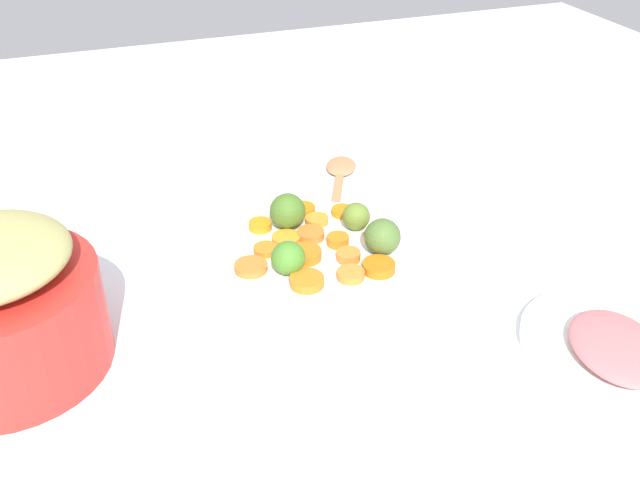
{
  "coord_description": "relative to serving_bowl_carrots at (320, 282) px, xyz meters",
  "views": [
    {
      "loc": [
        0.23,
        0.63,
        0.56
      ],
      "look_at": [
        -0.0,
        -0.03,
        0.13
      ],
      "focal_mm": 40.48,
      "sensor_mm": 36.0,
      "label": 1
    }
  ],
  "objects": [
    {
      "name": "carrot_slice_10",
      "position": [
        -0.0,
        -0.02,
        0.05
      ],
      "size": [
        0.05,
        0.05,
        0.01
      ],
      "primitive_type": "cylinder",
      "rotation": [
        0.0,
        0.0,
        4.02
      ],
      "color": "orange",
      "rests_on": "serving_bowl_carrots"
    },
    {
      "name": "ham_slice_main",
      "position": [
        -0.28,
        0.19,
        -0.03
      ],
      "size": [
        0.14,
        0.16,
        0.02
      ],
      "primitive_type": "ellipsoid",
      "rotation": [
        0.0,
        0.0,
        1.27
      ],
      "color": "#C96E70",
      "rests_on": "ham_plate"
    },
    {
      "name": "brussels_sprout_2",
      "position": [
        -0.06,
        0.03,
        0.07
      ],
      "size": [
        0.04,
        0.04,
        0.04
      ],
      "primitive_type": "sphere",
      "color": "#4E6F30",
      "rests_on": "serving_bowl_carrots"
    },
    {
      "name": "carrot_slice_9",
      "position": [
        0.03,
        -0.02,
        0.05
      ],
      "size": [
        0.04,
        0.04,
        0.01
      ],
      "primitive_type": "cylinder",
      "rotation": [
        0.0,
        0.0,
        2.99
      ],
      "color": "orange",
      "rests_on": "serving_bowl_carrots"
    },
    {
      "name": "metal_pot",
      "position": [
        0.35,
        -0.03,
        0.01
      ],
      "size": [
        0.22,
        0.22,
        0.12
      ],
      "primitive_type": "cylinder",
      "color": "red",
      "rests_on": "tabletop"
    },
    {
      "name": "carrot_slice_6",
      "position": [
        -0.02,
        0.03,
        0.05
      ],
      "size": [
        0.03,
        0.03,
        0.01
      ],
      "primitive_type": "cylinder",
      "rotation": [
        0.0,
        0.0,
        1.6
      ],
      "color": "orange",
      "rests_on": "serving_bowl_carrots"
    },
    {
      "name": "brussels_sprout_1",
      "position": [
        0.02,
        -0.06,
        0.07
      ],
      "size": [
        0.04,
        0.04,
        0.04
      ],
      "primitive_type": "sphere",
      "color": "#456F25",
      "rests_on": "serving_bowl_carrots"
    },
    {
      "name": "carrot_slice_1",
      "position": [
        -0.04,
        0.07,
        0.05
      ],
      "size": [
        0.05,
        0.05,
        0.01
      ],
      "primitive_type": "cylinder",
      "rotation": [
        0.0,
        0.0,
        5.79
      ],
      "color": "orange",
      "rests_on": "serving_bowl_carrots"
    },
    {
      "name": "carrot_slice_14",
      "position": [
        0.09,
        0.02,
        0.05
      ],
      "size": [
        0.05,
        0.05,
        0.01
      ],
      "primitive_type": "cylinder",
      "rotation": [
        0.0,
        0.0,
        3.94
      ],
      "color": "orange",
      "rests_on": "serving_bowl_carrots"
    },
    {
      "name": "wooden_spoon",
      "position": [
        -0.15,
        -0.32,
        -0.04
      ],
      "size": [
        0.15,
        0.27,
        0.01
      ],
      "color": "#BA7D50",
      "rests_on": "tabletop"
    },
    {
      "name": "carrot_slice_5",
      "position": [
        -0.05,
        -0.06,
        0.05
      ],
      "size": [
        0.04,
        0.04,
        0.01
      ],
      "primitive_type": "cylinder",
      "rotation": [
        0.0,
        0.0,
        5.85
      ],
      "color": "orange",
      "rests_on": "serving_bowl_carrots"
    },
    {
      "name": "carrot_slice_2",
      "position": [
        -0.02,
        0.0,
        0.05
      ],
      "size": [
        0.04,
        0.04,
        0.01
      ],
      "primitive_type": "cylinder",
      "rotation": [
        0.0,
        0.0,
        0.73
      ],
      "color": "orange",
      "rests_on": "serving_bowl_carrots"
    },
    {
      "name": "brussels_sprout_3",
      "position": [
        0.05,
        0.04,
        0.07
      ],
      "size": [
        0.04,
        0.04,
        0.04
      ],
      "primitive_type": "sphere",
      "color": "#478229",
      "rests_on": "serving_bowl_carrots"
    },
    {
      "name": "carrot_slice_0",
      "position": [
        0.04,
        0.06,
        0.05
      ],
      "size": [
        0.04,
        0.04,
        0.01
      ],
      "primitive_type": "cylinder",
      "rotation": [
        0.0,
        0.0,
        3.19
      ],
      "color": "orange",
      "rests_on": "serving_bowl_carrots"
    },
    {
      "name": "carrot_slice_11",
      "position": [
        0.05,
        -0.06,
        0.05
      ],
      "size": [
        0.03,
        0.03,
        0.01
      ],
      "primitive_type": "cylinder",
      "rotation": [
        0.0,
        0.0,
        0.2
      ],
      "color": "orange",
      "rests_on": "serving_bowl_carrots"
    },
    {
      "name": "ham_plate",
      "position": [
        -0.3,
        0.17,
        -0.04
      ],
      "size": [
        0.22,
        0.22,
        0.01
      ],
      "primitive_type": "cylinder",
      "color": "white",
      "rests_on": "tabletop"
    },
    {
      "name": "serving_bowl_carrots",
      "position": [
        0.0,
        0.0,
        0.0
      ],
      "size": [
        0.22,
        0.22,
        0.1
      ],
      "primitive_type": "cylinder",
      "color": "white",
      "rests_on": "tabletop"
    },
    {
      "name": "carrot_slice_8",
      "position": [
        -0.02,
        -0.05,
        0.05
      ],
      "size": [
        0.04,
        0.04,
        0.01
      ],
      "primitive_type": "cylinder",
      "rotation": [
        0.0,
        0.0,
        2.54
      ],
      "color": "orange",
      "rests_on": "serving_bowl_carrots"
    },
    {
      "name": "carrot_slice_7",
      "position": [
        0.06,
        -0.01,
        0.05
      ],
      "size": [
        0.04,
        0.04,
        0.01
      ],
      "primitive_type": "cylinder",
      "rotation": [
        0.0,
        0.0,
        3.84
      ],
      "color": "orange",
      "rests_on": "serving_bowl_carrots"
    },
    {
      "name": "carrot_slice_3",
      "position": [
        -0.01,
        -0.08,
        0.05
      ],
      "size": [
        0.03,
        0.03,
        0.01
      ],
      "primitive_type": "cylinder",
      "rotation": [
        0.0,
        0.0,
        0.0
      ],
      "color": "orange",
      "rests_on": "serving_bowl_carrots"
    },
    {
      "name": "brussels_sprout_0",
      "position": [
        -0.05,
        -0.02,
        0.07
      ],
      "size": [
        0.03,
        0.03,
        0.03
      ],
      "primitive_type": "sphere",
      "color": "olive",
      "rests_on": "serving_bowl_carrots"
    },
    {
      "name": "carrot_slice_4",
      "position": [
        0.02,
        0.02,
        0.05
      ],
      "size": [
        0.05,
        0.05,
        0.01
      ],
      "primitive_type": "cylinder",
      "rotation": [
        0.0,
        0.0,
        0.39
      ],
      "color": "orange",
      "rests_on": "serving_bowl_carrots"
    },
    {
      "name": "carrot_slice_13",
      "position": [
        -0.07,
        0.0,
        0.05
      ],
      "size": [
        0.04,
        0.04,
        0.01
      ],
      "primitive_type": "cylinder",
      "rotation": [
        0.0,
        0.0,
        5.19
      ],
      "color": "orange",
      "rests_on": "serving_bowl_carrots"
    },
    {
      "name": "carrot_slice_12",
      "position": [
        -0.01,
        0.07,
        0.05
      ],
      "size": [
        0.04,
        0.04,
        0.01
      ],
      "primitive_type": "cylinder",
      "rotation": [
        0.0,
        0.0,
        1.85
      ],
      "color": "orange",
      "rests_on": "serving_bowl_carrots"
    },
    {
      "name": "tabletop",
      "position": [
        0.0,
        0.03,
        -0.06
      ],
      "size": [
        2.4,
        2.4,
        0.02
      ],
      "primitive_type": "cube",
      "color": "white",
      "rests_on": "ground"
    }
  ]
}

